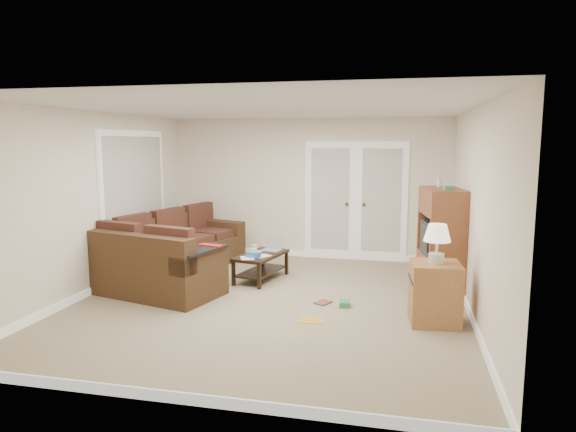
% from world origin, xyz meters
% --- Properties ---
extents(floor, '(5.50, 5.50, 0.00)m').
position_xyz_m(floor, '(0.00, 0.00, 0.00)').
color(floor, gray).
rests_on(floor, ground).
extents(ceiling, '(5.00, 5.50, 0.02)m').
position_xyz_m(ceiling, '(0.00, 0.00, 2.50)').
color(ceiling, silver).
rests_on(ceiling, wall_back).
extents(wall_left, '(0.02, 5.50, 2.50)m').
position_xyz_m(wall_left, '(-2.50, 0.00, 1.25)').
color(wall_left, white).
rests_on(wall_left, floor).
extents(wall_right, '(0.02, 5.50, 2.50)m').
position_xyz_m(wall_right, '(2.50, 0.00, 1.25)').
color(wall_right, white).
rests_on(wall_right, floor).
extents(wall_back, '(5.00, 0.02, 2.50)m').
position_xyz_m(wall_back, '(0.00, 2.75, 1.25)').
color(wall_back, white).
rests_on(wall_back, floor).
extents(wall_front, '(5.00, 0.02, 2.50)m').
position_xyz_m(wall_front, '(0.00, -2.75, 1.25)').
color(wall_front, white).
rests_on(wall_front, floor).
extents(baseboards, '(5.00, 5.50, 0.10)m').
position_xyz_m(baseboards, '(0.00, 0.00, 0.05)').
color(baseboards, white).
rests_on(baseboards, floor).
extents(french_doors, '(1.80, 0.05, 2.13)m').
position_xyz_m(french_doors, '(0.85, 2.71, 1.04)').
color(french_doors, white).
rests_on(french_doors, floor).
extents(window_left, '(0.05, 1.92, 1.42)m').
position_xyz_m(window_left, '(-2.46, 1.00, 1.55)').
color(window_left, white).
rests_on(window_left, wall_left).
extents(sectional_sofa, '(2.10, 3.28, 0.89)m').
position_xyz_m(sectional_sofa, '(-1.79, 0.75, 0.35)').
color(sectional_sofa, '#462F1B').
rests_on(sectional_sofa, floor).
extents(coffee_table, '(0.70, 1.07, 0.68)m').
position_xyz_m(coffee_table, '(-0.40, 1.02, 0.22)').
color(coffee_table, black).
rests_on(coffee_table, floor).
extents(tv_armoire, '(0.64, 0.98, 1.57)m').
position_xyz_m(tv_armoire, '(2.20, 0.91, 0.74)').
color(tv_armoire, brown).
rests_on(tv_armoire, floor).
extents(side_cabinet, '(0.59, 0.59, 1.16)m').
position_xyz_m(side_cabinet, '(2.05, -0.36, 0.42)').
color(side_cabinet, '#A26C3B').
rests_on(side_cabinet, floor).
extents(space_heater, '(0.12, 0.11, 0.28)m').
position_xyz_m(space_heater, '(2.20, 2.26, 0.14)').
color(space_heater, silver).
rests_on(space_heater, floor).
extents(floor_magazine, '(0.29, 0.23, 0.01)m').
position_xyz_m(floor_magazine, '(0.65, -0.60, 0.00)').
color(floor_magazine, gold).
rests_on(floor_magazine, floor).
extents(floor_greenbox, '(0.15, 0.19, 0.07)m').
position_xyz_m(floor_greenbox, '(0.98, 0.01, 0.04)').
color(floor_greenbox, '#397E50').
rests_on(floor_greenbox, floor).
extents(floor_book, '(0.24, 0.27, 0.02)m').
position_xyz_m(floor_book, '(0.62, 0.12, 0.01)').
color(floor_book, brown).
rests_on(floor_book, floor).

